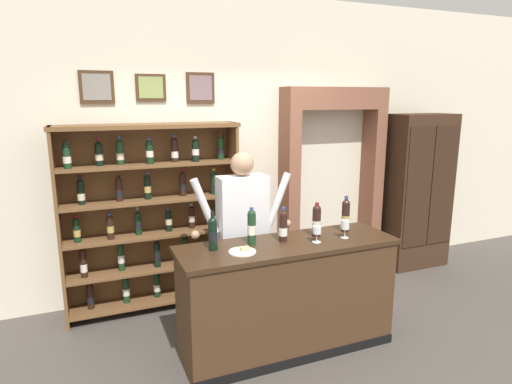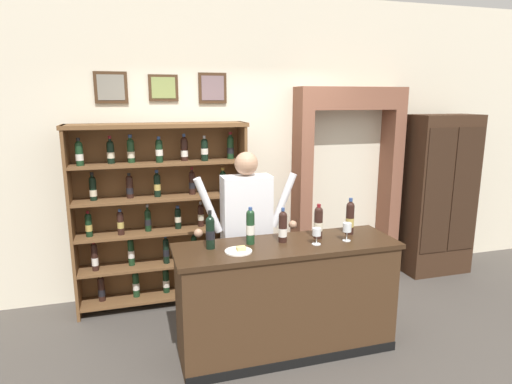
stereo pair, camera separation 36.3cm
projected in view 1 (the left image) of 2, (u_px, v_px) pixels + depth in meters
name	position (u px, v px, depth m)	size (l,w,h in m)	color
ground_plane	(275.00, 351.00, 3.82)	(14.00, 14.00, 0.02)	#47423D
back_wall	(218.00, 146.00, 4.90)	(12.00, 0.19, 3.27)	beige
wine_shelf	(151.00, 213.00, 4.39)	(1.78, 0.35, 1.92)	brown
archway_doorway	(328.00, 170.00, 5.37)	(1.32, 0.45, 2.29)	brown
side_cabinet	(418.00, 191.00, 5.59)	(0.82, 0.44, 1.97)	#382316
tasting_counter	(287.00, 296.00, 3.75)	(1.89, 0.59, 0.97)	#422B19
shopkeeper	(243.00, 220.00, 4.06)	(1.00, 0.22, 1.69)	#2D3347
tasting_bottle_riserva	(213.00, 233.00, 3.45)	(0.07, 0.07, 0.32)	black
tasting_bottle_vin_santo	(252.00, 226.00, 3.59)	(0.07, 0.07, 0.31)	#19381E
tasting_bottle_chianti	(283.00, 226.00, 3.67)	(0.07, 0.07, 0.30)	black
tasting_bottle_grappa	(317.00, 220.00, 3.80)	(0.08, 0.08, 0.30)	black
tasting_bottle_bianco	(346.00, 215.00, 3.94)	(0.07, 0.07, 0.33)	black
wine_glass_left	(345.00, 226.00, 3.76)	(0.07, 0.07, 0.16)	silver
wine_glass_spare	(317.00, 231.00, 3.64)	(0.07, 0.07, 0.14)	silver
cheese_plate	(243.00, 251.00, 3.42)	(0.22, 0.22, 0.04)	white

